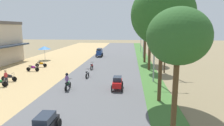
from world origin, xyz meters
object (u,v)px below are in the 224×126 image
Objects in this scene: parked_motorbike_fourth at (9,77)px; motorbike_foreground_rider at (67,82)px; median_tree_second at (163,15)px; streetlamp_mid at (144,36)px; vendor_umbrella at (44,48)px; motorbike_ahead_third at (92,66)px; median_tree_fourth at (146,17)px; car_van_blue at (99,52)px; pedestrian_on_shoulder at (6,77)px; car_sedan_black at (45,125)px; median_tree_third at (151,19)px; streetlamp_near at (155,42)px; streetlamp_far at (141,33)px; median_tree_nearest at (178,37)px; utility_pole_near at (166,36)px; motorbike_ahead_second at (87,73)px; parked_motorbike_fifth at (33,68)px; car_hatchback_red at (117,82)px; parked_motorbike_sixth at (41,64)px.

parked_motorbike_fourth is 1.00× the size of motorbike_foreground_rider.
median_tree_second reaches higher than streetlamp_mid.
motorbike_ahead_third is at bearing -35.90° from vendor_umbrella.
motorbike_foreground_rider is at bearing -17.70° from parked_motorbike_fourth.
median_tree_fourth reaches higher than car_van_blue.
vendor_umbrella reaches higher than parked_motorbike_fourth.
motorbike_foreground_rider is (-8.47, -21.52, -3.36)m from streetlamp_mid.
car_sedan_black is (8.05, -8.89, -0.22)m from pedestrian_on_shoulder.
median_tree_third is 6.59m from streetlamp_near.
median_tree_third is at bearing 3.46° from motorbike_ahead_third.
median_tree_third reaches higher than streetlamp_far.
median_tree_third is (0.43, 17.85, 1.58)m from median_tree_nearest.
vendor_umbrella is at bearing 157.22° from utility_pole_near.
median_tree_nearest is 19.59m from motorbike_ahead_third.
motorbike_foreground_rider is at bearing 99.40° from car_sedan_black.
motorbike_foreground_rider is 4.92m from motorbike_ahead_second.
median_tree_second reaches higher than parked_motorbike_fifth.
car_van_blue is (-1.67, 29.70, 0.28)m from car_sedan_black.
streetlamp_far reaches higher than car_sedan_black.
median_tree_third is 4.86× the size of motorbike_ahead_second.
motorbike_foreground_rider is (-8.36, -16.04, -6.83)m from median_tree_fourth.
motorbike_ahead_second reaches higher than parked_motorbike_fifth.
utility_pole_near is 10.85m from motorbike_ahead_third.
pedestrian_on_shoulder is at bearing 178.58° from car_hatchback_red.
car_van_blue is at bearing -132.82° from streetlamp_far.
motorbike_ahead_third is (-7.87, -6.65, -7.11)m from median_tree_fourth.
median_tree_fourth is (0.09, 18.09, 0.83)m from median_tree_second.
streetlamp_mid is at bearing 98.31° from utility_pole_near.
pedestrian_on_shoulder is 0.23× the size of streetlamp_mid.
median_tree_second is 10.77m from utility_pole_near.
vendor_umbrella is 1.56× the size of pedestrian_on_shoulder.
parked_motorbike_fourth is at bearing -118.81° from streetlamp_far.
median_tree_fourth is at bearing 45.21° from pedestrian_on_shoulder.
median_tree_nearest is at bearing -97.98° from utility_pole_near.
parked_motorbike_sixth is at bearing 94.09° from pedestrian_on_shoulder.
streetlamp_far reaches higher than motorbike_ahead_second.
car_sedan_black is 1.26× the size of motorbike_foreground_rider.
car_hatchback_red is (14.37, -16.17, -1.56)m from vendor_umbrella.
streetlamp_mid is at bearing 56.63° from motorbike_ahead_third.
car_sedan_black is at bearing -139.16° from median_tree_second.
median_tree_fourth is at bearing 62.48° from motorbike_foreground_rider.
utility_pole_near is at bearing -6.33° from parked_motorbike_sixth.
median_tree_third reaches higher than car_van_blue.
motorbike_foreground_rider is at bearing -111.49° from streetlamp_mid.
car_hatchback_red is at bearing -38.78° from parked_motorbike_sixth.
streetlamp_mid is at bearing 76.42° from car_sedan_black.
utility_pole_near is 3.86× the size of car_van_blue.
parked_motorbike_fourth is 0.24× the size of streetlamp_near.
pedestrian_on_shoulder is 0.21× the size of streetlamp_far.
parked_motorbike_fifth is 1.00× the size of parked_motorbike_sixth.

